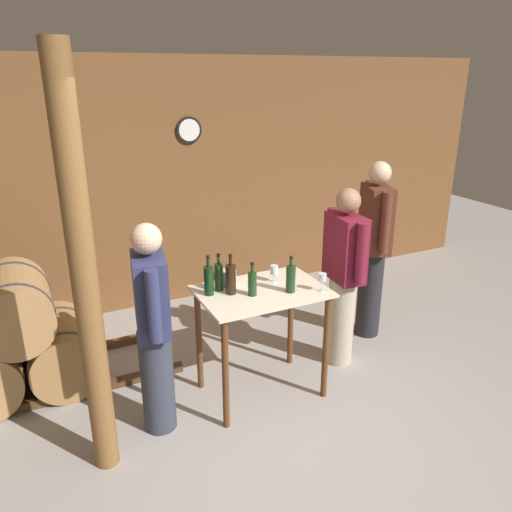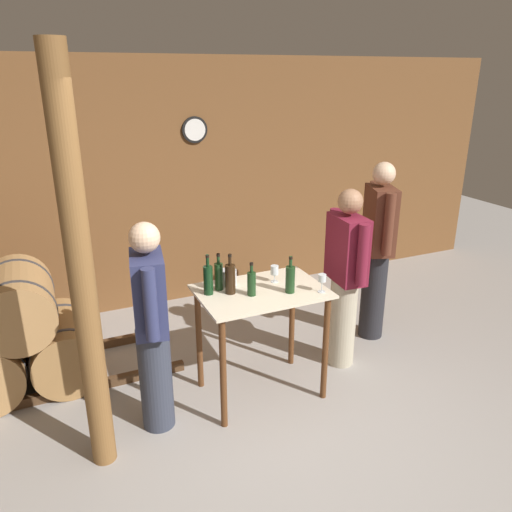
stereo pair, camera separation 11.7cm
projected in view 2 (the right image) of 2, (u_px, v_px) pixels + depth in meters
ground_plane at (312, 463)px, 3.42m from camera, size 14.00×14.00×0.00m
back_wall at (180, 185)px, 5.51m from camera, size 8.40×0.08×2.70m
tasting_table at (261, 313)px, 3.95m from camera, size 0.99×0.69×0.93m
wooden_post at (82, 280)px, 3.01m from camera, size 0.16×0.16×2.70m
wine_bottle_far_left at (208, 279)px, 3.77m from camera, size 0.07×0.07×0.32m
wine_bottle_left at (219, 275)px, 3.86m from camera, size 0.07×0.07×0.30m
wine_bottle_center at (230, 278)px, 3.79m from camera, size 0.08×0.08×0.32m
wine_bottle_right at (252, 283)px, 3.76m from camera, size 0.07×0.07×0.27m
wine_bottle_far_right at (290, 279)px, 3.81m from camera, size 0.07×0.07×0.29m
wine_glass_near_left at (275, 271)px, 4.00m from camera, size 0.06×0.06×0.14m
wine_glass_near_center at (322, 279)px, 3.81m from camera, size 0.06×0.06×0.15m
ice_bucket at (229, 277)px, 3.96m from camera, size 0.12×0.12×0.13m
person_host at (152, 325)px, 3.52m from camera, size 0.29×0.58×1.60m
person_visitor_with_scarf at (345, 276)px, 4.33m from camera, size 0.25×0.59×1.63m
person_visitor_bearded at (377, 248)px, 4.78m from camera, size 0.34×0.56×1.76m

